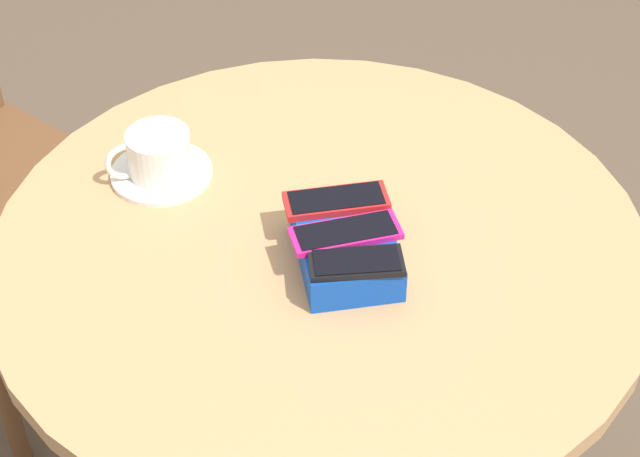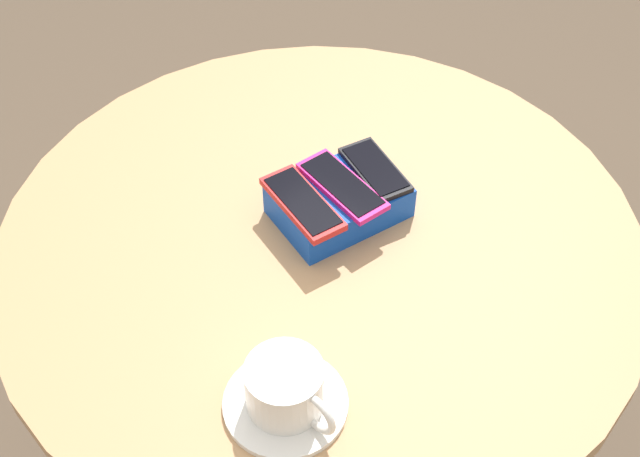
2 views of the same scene
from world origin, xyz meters
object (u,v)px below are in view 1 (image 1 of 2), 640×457
Objects in this scene: round_table at (320,305)px; phone_red at (336,201)px; phone_black at (358,262)px; coffee_cup at (157,153)px; saucer at (162,173)px; phone_magenta at (346,233)px; phone_box at (346,248)px.

phone_red is at bearing -76.73° from round_table.
phone_black is 0.37m from coffee_cup.
phone_magenta is at bearing -149.14° from saucer.
round_table is at bearing 14.66° from phone_box.
coffee_cup is (0.22, 0.16, 0.17)m from round_table.
saucer is (0.21, 0.18, -0.05)m from phone_red.
phone_black reaches higher than phone_box.
phone_box is at bearing -11.41° from phone_black.
phone_black is (-0.11, -0.00, 0.18)m from round_table.
phone_box is at bearing -148.50° from saucer.
phone_red is at bearing -12.01° from phone_box.
round_table is 6.08× the size of saucer.
round_table is at bearing -145.10° from saucer.
phone_box is 1.58× the size of coffee_cup.
saucer is (0.22, 0.15, 0.13)m from round_table.
coffee_cup reaches higher than phone_magenta.
phone_red reaches higher than saucer.
phone_red is at bearing -139.91° from saucer.
phone_magenta reaches higher than round_table.
coffee_cup is at bearing 31.90° from phone_box.
saucer is at bearing 25.10° from phone_black.
saucer is at bearing 30.86° from phone_magenta.
phone_black is at bearing -154.90° from saucer.
coffee_cup reaches higher than saucer.
saucer is at bearing 31.50° from phone_box.
coffee_cup is (0.28, 0.17, -0.01)m from phone_magenta.
coffee_cup is at bearing 40.49° from phone_red.
phone_black is at bearing 168.29° from phone_red.
round_table is 0.16m from phone_box.
round_table is 0.18m from phone_red.
phone_box reaches higher than saucer.
coffee_cup is at bearing 89.27° from saucer.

